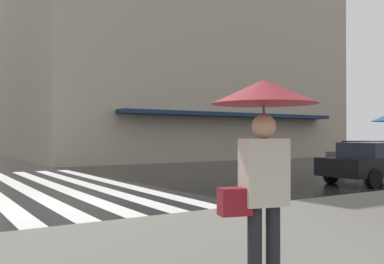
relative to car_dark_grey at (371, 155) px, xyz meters
The scene contains 6 objects.
ground_plane 15.12m from the car_dark_grey, 99.53° to the left, with size 220.00×220.00×0.00m, color black.
zebra_crossing 15.30m from the car_dark_grey, 84.37° to the left, with size 13.00×6.50×0.01m.
haussmann_block_corner 22.42m from the car_dark_grey, ahead, with size 19.39×23.17×25.53m.
car_dark_grey is the anchor object (origin of this frame).
car_black 5.82m from the car_dark_grey, 126.99° to the left, with size 1.85×4.10×1.41m.
pedestrian_with_floral_umbrella 18.19m from the car_dark_grey, 122.58° to the left, with size 0.96×0.96×1.99m.
Camera 1 is at (-10.21, 3.00, 1.63)m, focal length 40.40 mm.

